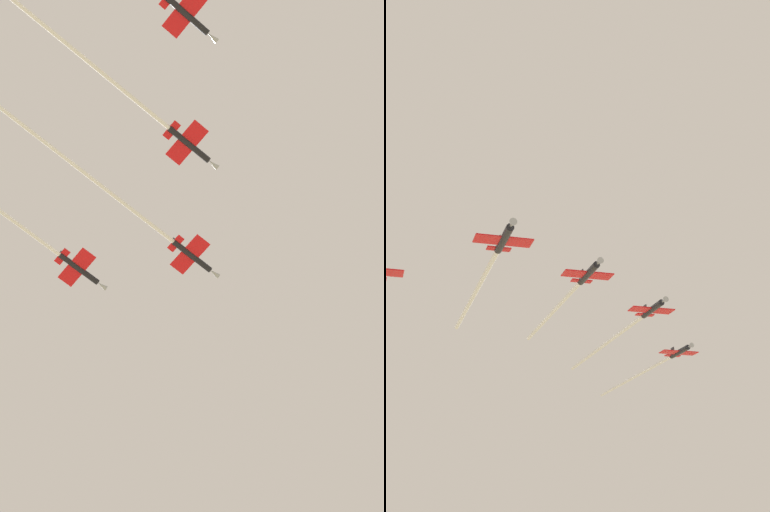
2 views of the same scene
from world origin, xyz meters
TOP-DOWN VIEW (x-y plane):
  - jet_lead at (6.89, 9.87)m, footprint 17.35×57.46m
  - jet_port_inner at (26.85, 18.42)m, footprint 16.14×52.60m
  - jet_starboard_inner at (-6.86, 26.34)m, footprint 15.89×51.61m

SIDE VIEW (x-z plane):
  - jet_starboard_inner at x=-6.86m, z-range 140.19..142.69m
  - jet_lead at x=6.89m, z-range 141.50..144.00m
  - jet_port_inner at x=26.85m, z-range 142.81..145.31m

